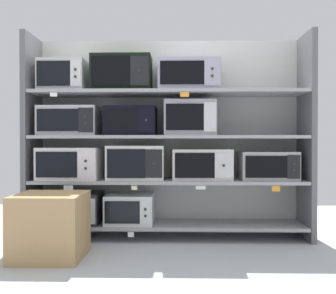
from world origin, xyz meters
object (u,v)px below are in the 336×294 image
Objects in this scene: microwave_10 at (122,74)px; microwave_11 at (189,76)px; microwave_8 at (190,118)px; microwave_9 at (63,76)px; microwave_7 at (131,121)px; microwave_5 at (268,166)px; microwave_4 at (202,164)px; microwave_1 at (130,209)px; microwave_3 at (136,163)px; microwave_6 at (70,121)px; microwave_2 at (70,163)px; shipping_carton at (50,226)px; microwave_0 at (71,208)px.

microwave_11 is (0.64, 0.00, -0.02)m from microwave_10.
microwave_8 is 0.84× the size of microwave_11.
microwave_9 reaches higher than microwave_11.
microwave_7 is at bearing 0.26° from microwave_10.
microwave_7 is at bearing 179.99° from microwave_5.
microwave_4 is 0.79m from microwave_7.
microwave_7 is at bearing 0.03° from microwave_9.
microwave_9 is (-1.21, -0.00, 0.40)m from microwave_8.
microwave_4 is at bearing -0.00° from microwave_9.
microwave_1 is 0.84× the size of microwave_3.
microwave_10 is at bearing 179.98° from microwave_3.
microwave_6 is (-0.58, 0.00, 0.84)m from microwave_1.
microwave_3 reaches higher than microwave_5.
microwave_3 is at bearing -0.01° from microwave_9.
microwave_3 is 1.12× the size of microwave_7.
microwave_3 is at bearing -0.03° from microwave_6.
microwave_8 is at bearing 0.04° from microwave_3.
microwave_10 is at bearing -180.00° from microwave_4.
microwave_7 reaches higher than microwave_2.
microwave_8 is at bearing 0.01° from microwave_2.
microwave_9 is at bearing 180.00° from microwave_4.
microwave_9 reaches higher than shipping_carton.
microwave_5 is at bearing -0.00° from microwave_0.
shipping_carton is (-0.57, -0.68, -0.86)m from microwave_7.
microwave_8 is (1.16, 0.00, 0.03)m from microwave_6.
microwave_5 is (1.89, 0.00, -0.02)m from microwave_2.
microwave_6 is at bearing 179.76° from microwave_0.
microwave_7 is 0.56m from microwave_8.
microwave_3 is 0.86m from microwave_10.
microwave_3 is at bearing -179.96° from microwave_8.
microwave_9 reaches higher than microwave_7.
microwave_0 is 0.77m from microwave_3.
microwave_0 reaches higher than microwave_1.
microwave_6 is at bearing 0.15° from microwave_9.
microwave_8 is 0.40m from microwave_11.
microwave_9 is at bearing -179.85° from microwave_6.
microwave_1 is 0.78× the size of microwave_11.
microwave_6 reaches higher than microwave_5.
microwave_1 is 0.81m from microwave_4.
microwave_2 is 0.63m from microwave_3.
shipping_carton is (-0.48, -0.68, -1.31)m from microwave_10.
microwave_9 is (-0.07, -0.00, 1.26)m from microwave_0.
microwave_8 is at bearing 31.24° from shipping_carton.
microwave_5 is 1.94m from microwave_6.
microwave_8 is 0.91× the size of shipping_carton.
microwave_1 is at bearing 179.74° from microwave_3.
microwave_4 reaches higher than shipping_carton.
microwave_2 reaches higher than shipping_carton.
shipping_carton is (0.02, -0.68, -0.46)m from microwave_2.
microwave_5 is 2.03m from shipping_carton.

